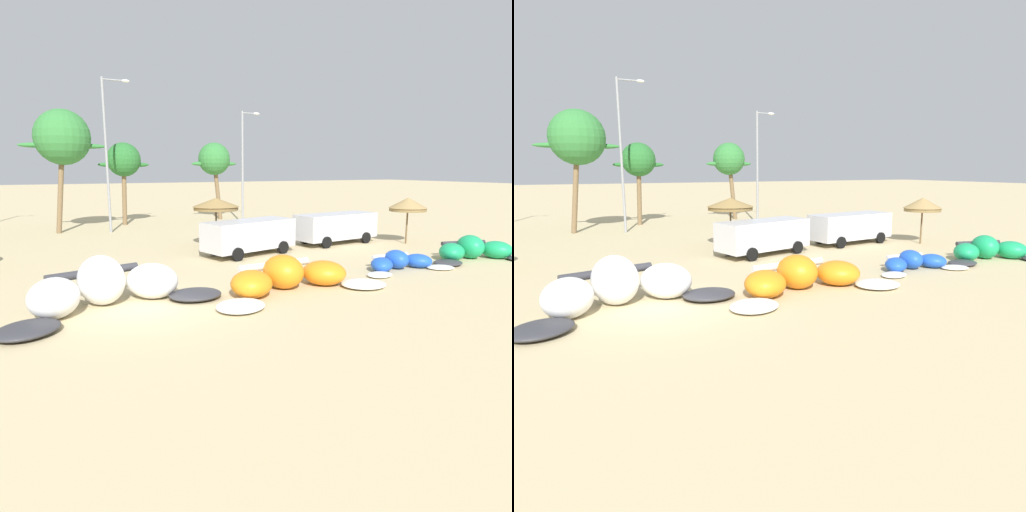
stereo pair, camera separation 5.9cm
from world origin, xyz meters
TOP-DOWN VIEW (x-y plane):
  - ground_plane at (0.00, 0.00)m, footprint 260.00×260.00m
  - kite_left at (-1.43, 0.86)m, footprint 7.54×4.47m
  - kite_left_of_center at (5.07, -0.07)m, footprint 7.63×3.74m
  - kite_center at (11.44, 0.76)m, footprint 5.00×2.37m
  - kite_right_of_center at (16.49, 0.83)m, footprint 6.04×3.51m
  - beach_umbrella_middle at (6.08, 9.92)m, footprint 2.70×2.70m
  - beach_umbrella_near_palms at (17.06, 6.09)m, footprint 2.29×2.29m
  - parked_van at (13.08, 8.05)m, footprint 5.49×2.66m
  - parked_car_second at (6.75, 7.13)m, footprint 5.41×3.14m
  - palm_left_of_gap at (-1.07, 20.59)m, footprint 5.73×3.82m
  - palm_center_left at (3.52, 23.35)m, footprint 4.02×2.68m
  - palm_center_right at (11.48, 23.85)m, footprint 4.24×2.83m
  - lamppost_east_center at (1.74, 19.22)m, footprint 1.95×0.24m
  - lamppost_east at (12.28, 19.35)m, footprint 1.62×0.24m

SIDE VIEW (x-z plane):
  - ground_plane at x=0.00m, z-range 0.00..0.00m
  - kite_center at x=11.44m, z-range -0.10..0.76m
  - kite_right_of_center at x=16.49m, z-range -0.14..1.06m
  - kite_left_of_center at x=5.07m, z-range -0.15..1.15m
  - kite_left at x=-1.43m, z-range -0.20..1.49m
  - parked_car_second at x=6.75m, z-range 0.17..2.01m
  - parked_van at x=13.08m, z-range 0.17..2.01m
  - beach_umbrella_near_palms at x=17.06m, z-range 0.99..3.81m
  - beach_umbrella_middle at x=6.08m, z-range 1.10..3.99m
  - lamppost_east at x=12.28m, z-range 0.52..9.52m
  - palm_center_left at x=3.52m, z-range 1.85..8.43m
  - palm_center_right at x=11.48m, z-range 1.89..8.68m
  - lamppost_east_center at x=1.74m, z-range 0.57..11.22m
  - palm_left_of_gap at x=-1.07m, z-range 2.32..10.91m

